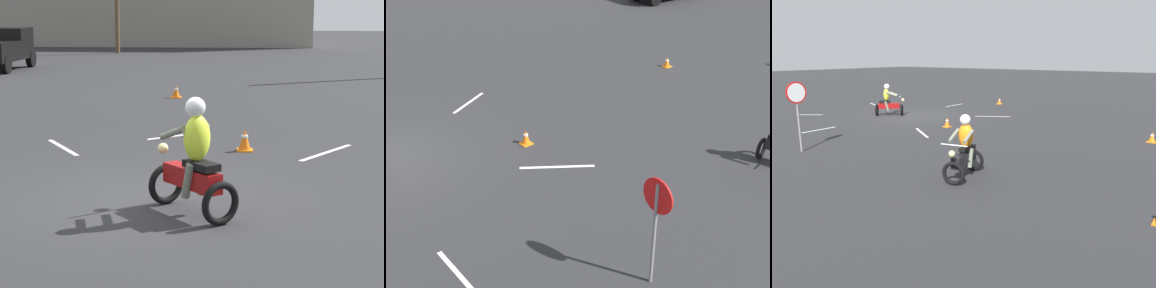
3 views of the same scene
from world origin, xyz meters
TOP-DOWN VIEW (x-y plane):
  - stop_sign at (7.77, 2.50)m, footprint 0.70×0.08m
  - traffic_cone_mid_center at (1.55, 3.71)m, footprint 0.32×0.32m
  - traffic_cone_far_right at (-0.50, 11.65)m, footprint 0.32×0.32m
  - lane_stripe_e at (5.25, -0.34)m, footprint 1.60×0.11m
  - lane_stripe_ne at (3.14, 3.64)m, footprint 1.21×1.69m
  - lane_stripe_nw at (-2.13, 3.82)m, footprint 1.01×1.61m

SIDE VIEW (x-z plane):
  - lane_stripe_e at x=5.25m, z-range 0.00..0.01m
  - lane_stripe_ne at x=3.14m, z-range 0.00..0.01m
  - lane_stripe_nw at x=-2.13m, z-range 0.00..0.01m
  - traffic_cone_far_right at x=-0.50m, z-range -0.01..0.37m
  - traffic_cone_mid_center at x=1.55m, z-range -0.01..0.43m
  - stop_sign at x=7.77m, z-range 0.48..2.78m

